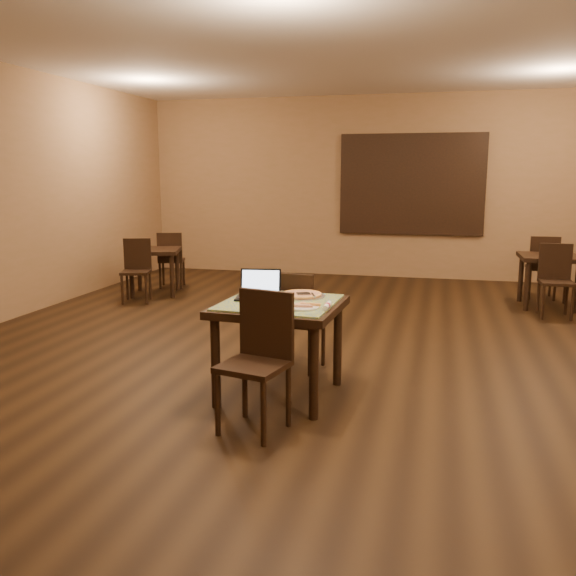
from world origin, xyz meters
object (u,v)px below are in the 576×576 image
(tiled_table, at_px, (280,315))
(other_table_b_chair_far, at_px, (171,257))
(laptop, at_px, (259,291))
(other_table_a_chair_near, at_px, (556,276))
(chair_main_near, at_px, (259,352))
(pizza_pan, at_px, (302,296))
(other_table_a_chair_far, at_px, (543,264))
(other_table_b_chair_near, at_px, (137,266))
(chair_main_far, at_px, (296,316))
(other_table_a, at_px, (549,264))
(other_table_b, at_px, (154,257))

(tiled_table, relative_size, other_table_b_chair_far, 1.14)
(laptop, xyz_separation_m, other_table_a_chair_near, (2.78, 3.36, -0.32))
(chair_main_near, distance_m, pizza_pan, 0.89)
(chair_main_near, bearing_deg, other_table_a_chair_far, 76.46)
(tiled_table, xyz_separation_m, other_table_b_chair_near, (-2.82, 3.03, -0.18))
(chair_main_far, xyz_separation_m, other_table_a_chair_far, (2.60, 3.88, -0.00))
(chair_main_far, height_order, other_table_a, chair_main_far)
(tiled_table, height_order, other_table_b_chair_near, other_table_b_chair_near)
(other_table_a_chair_near, distance_m, other_table_b, 5.39)
(laptop, bearing_deg, chair_main_near, -81.67)
(chair_main_near, distance_m, chair_main_far, 1.24)
(other_table_a, relative_size, other_table_a_chair_near, 0.84)
(laptop, bearing_deg, other_table_a_chair_near, 41.81)
(chair_main_near, bearing_deg, tiled_table, 104.86)
(chair_main_far, distance_m, other_table_a, 4.25)
(tiled_table, relative_size, chair_main_near, 1.02)
(other_table_a, distance_m, other_table_b, 5.41)
(tiled_table, relative_size, other_table_a_chair_near, 1.09)
(chair_main_near, relative_size, other_table_b_chair_near, 1.11)
(laptop, height_order, other_table_b, laptop)
(other_table_a, bearing_deg, other_table_a_chair_near, -91.42)
(laptop, xyz_separation_m, other_table_a_chair_far, (2.79, 4.40, -0.32))
(other_table_b_chair_near, height_order, other_table_b_chair_far, same)
(pizza_pan, distance_m, other_table_b_chair_near, 4.07)
(laptop, distance_m, other_table_a_chair_far, 5.22)
(pizza_pan, bearing_deg, other_table_a, 56.62)
(pizza_pan, relative_size, other_table_a, 0.51)
(chair_main_far, height_order, other_table_b, chair_main_far)
(other_table_a_chair_near, bearing_deg, chair_main_far, -133.66)
(laptop, xyz_separation_m, other_table_a, (2.79, 3.88, -0.25))
(tiled_table, relative_size, other_table_a_chair_far, 1.09)
(chair_main_far, height_order, pizza_pan, chair_main_far)
(laptop, relative_size, other_table_a, 0.48)
(other_table_b_chair_near, bearing_deg, laptop, -64.89)
(tiled_table, height_order, chair_main_far, chair_main_far)
(pizza_pan, bearing_deg, other_table_a_chair_near, 52.62)
(other_table_b, relative_size, other_table_b_chair_near, 1.03)
(chair_main_near, xyz_separation_m, other_table_b, (-2.82, 4.15, 0.01))
(chair_main_far, relative_size, pizza_pan, 2.36)
(other_table_b_chair_far, bearing_deg, other_table_a, 162.68)
(chair_main_near, bearing_deg, pizza_pan, 96.39)
(chair_main_far, bearing_deg, chair_main_near, 101.16)
(laptop, height_order, other_table_a_chair_far, laptop)
(tiled_table, distance_m, laptop, 0.28)
(chair_main_far, distance_m, pizza_pan, 0.48)
(tiled_table, distance_m, other_table_b, 4.51)
(chair_main_near, distance_m, other_table_a, 5.27)
(tiled_table, bearing_deg, other_table_a_chair_near, 56.69)
(laptop, bearing_deg, other_table_b, 118.63)
(pizza_pan, relative_size, other_table_b, 0.43)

